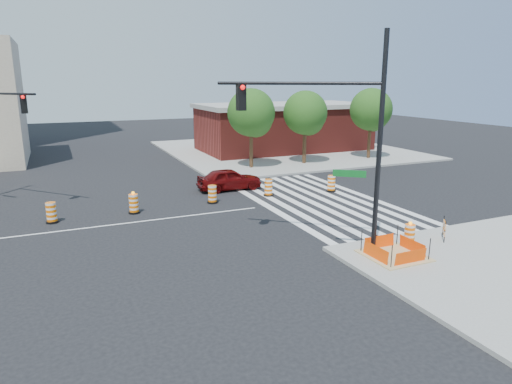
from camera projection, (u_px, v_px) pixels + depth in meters
ground at (124, 224)px, 22.30m from camera, size 120.00×120.00×0.00m
sidewalk_ne at (283, 150)px, 45.32m from camera, size 22.00×22.00×0.15m
crosswalk_east at (317, 200)px, 26.58m from camera, size 6.75×13.50×0.01m
lane_centerline at (124, 223)px, 22.30m from camera, size 14.00×0.12×0.01m
excavation_pit at (394, 254)px, 17.77m from camera, size 2.20×2.20×0.90m
brick_storefront at (284, 127)px, 44.78m from camera, size 16.50×8.50×4.60m
red_coupe at (229, 179)px, 29.01m from camera, size 4.08×1.65×1.39m
signal_pole_se at (333, 125)px, 17.31m from camera, size 5.10×4.10×8.47m
pit_drum at (409, 236)px, 18.82m from camera, size 0.53×0.53×1.05m
barricade at (444, 228)px, 19.47m from camera, size 0.57×0.66×0.98m
tree_north_c at (251, 115)px, 34.96m from camera, size 3.67×3.67×6.24m
tree_north_d at (305, 115)px, 36.87m from camera, size 3.56×3.55×6.03m
tree_north_e at (371, 112)px, 39.29m from camera, size 3.63×3.63×6.18m
median_drum_2 at (51, 213)px, 22.33m from camera, size 0.60×0.60×1.02m
median_drum_3 at (134, 204)px, 23.93m from camera, size 0.60×0.60×1.18m
median_drum_4 at (212, 195)px, 25.92m from camera, size 0.60×0.60×1.02m
median_drum_5 at (268, 188)px, 27.50m from camera, size 0.60×0.60×1.02m
median_drum_6 at (331, 184)px, 28.61m from camera, size 0.60×0.60×1.02m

